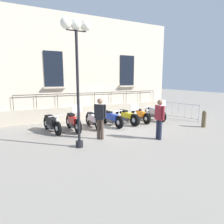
{
  "coord_description": "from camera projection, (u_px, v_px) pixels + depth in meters",
  "views": [
    {
      "loc": [
        9.74,
        -4.66,
        2.58
      ],
      "look_at": [
        0.39,
        0.0,
        0.8
      ],
      "focal_mm": 31.29,
      "sensor_mm": 36.0,
      "label": 1
    }
  ],
  "objects": [
    {
      "name": "pedestrian_walking",
      "position": [
        100.0,
        116.0,
        8.29
      ],
      "size": [
        0.4,
        0.42,
        1.78
      ],
      "color": "#47382D",
      "rests_on": "ground_plane"
    },
    {
      "name": "motorcycle_red",
      "position": [
        73.0,
        122.0,
        9.75
      ],
      "size": [
        1.99,
        0.61,
        1.39
      ],
      "color": "black",
      "rests_on": "ground_plane"
    },
    {
      "name": "motorcycle_white",
      "position": [
        93.0,
        120.0,
        10.37
      ],
      "size": [
        1.98,
        0.59,
        0.97
      ],
      "color": "black",
      "rests_on": "ground_plane"
    },
    {
      "name": "motorcycle_blue",
      "position": [
        111.0,
        118.0,
        10.76
      ],
      "size": [
        2.13,
        0.59,
        0.94
      ],
      "color": "black",
      "rests_on": "ground_plane"
    },
    {
      "name": "motorcycle_yellow",
      "position": [
        127.0,
        117.0,
        11.27
      ],
      "size": [
        2.14,
        0.61,
        1.23
      ],
      "color": "black",
      "rests_on": "ground_plane"
    },
    {
      "name": "ground_plane",
      "position": [
        109.0,
        125.0,
        11.08
      ],
      "size": [
        60.0,
        60.0,
        0.0
      ],
      "primitive_type": "plane",
      "color": "gray"
    },
    {
      "name": "pedestrian_standing",
      "position": [
        159.0,
        117.0,
        8.28
      ],
      "size": [
        0.53,
        0.23,
        1.72
      ],
      "color": "#23283D",
      "rests_on": "ground_plane"
    },
    {
      "name": "crowd_barrier",
      "position": [
        182.0,
        111.0,
        12.47
      ],
      "size": [
        2.08,
        0.77,
        1.05
      ],
      "color": "#B7B7BF",
      "rests_on": "ground_plane"
    },
    {
      "name": "motorcycle_black",
      "position": [
        52.0,
        123.0,
        9.47
      ],
      "size": [
        2.03,
        0.74,
        0.92
      ],
      "color": "black",
      "rests_on": "ground_plane"
    },
    {
      "name": "lamppost",
      "position": [
        77.0,
        48.0,
        6.86
      ],
      "size": [
        0.38,
        1.08,
        4.63
      ],
      "color": "black",
      "rests_on": "ground_plane"
    },
    {
      "name": "building_facade",
      "position": [
        92.0,
        71.0,
        12.81
      ],
      "size": [
        0.82,
        11.38,
        6.43
      ],
      "color": "beige",
      "rests_on": "ground_plane"
    },
    {
      "name": "motorcycle_silver",
      "position": [
        155.0,
        113.0,
        12.26
      ],
      "size": [
        2.01,
        0.69,
        1.34
      ],
      "color": "black",
      "rests_on": "ground_plane"
    },
    {
      "name": "motorcycle_orange",
      "position": [
        140.0,
        115.0,
        11.78
      ],
      "size": [
        1.99,
        0.61,
        1.0
      ],
      "color": "black",
      "rests_on": "ground_plane"
    },
    {
      "name": "bollard",
      "position": [
        204.0,
        119.0,
        10.48
      ],
      "size": [
        0.23,
        0.23,
        0.91
      ],
      "color": "brown",
      "rests_on": "ground_plane"
    }
  ]
}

